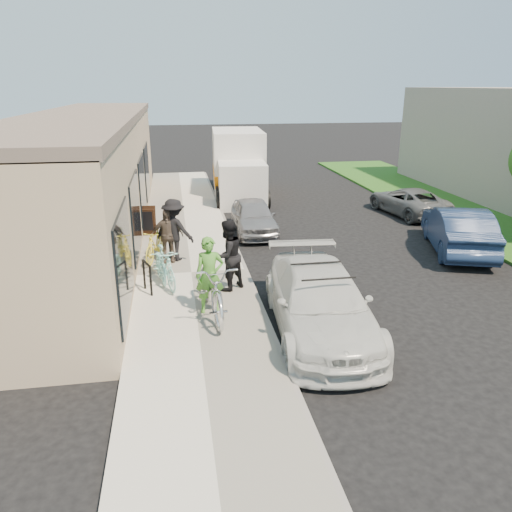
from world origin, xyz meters
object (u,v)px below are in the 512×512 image
sedan_white (320,302)px  woman_rider (210,275)px  moving_truck (238,167)px  cruiser_bike_a (165,267)px  cruiser_bike_c (155,245)px  far_car_blue (458,229)px  man_standing (228,255)px  far_car_gray (408,201)px  sedan_silver (254,216)px  sandwich_board (147,221)px  bystander_a (174,230)px  bystander_b (167,236)px  cruiser_bike_b (161,263)px  bike_rack (147,274)px  tandem_bike (212,287)px

sedan_white → woman_rider: (-2.27, 1.11, 0.33)m
moving_truck → cruiser_bike_a: 12.13m
sedan_white → cruiser_bike_c: (-3.60, 4.93, -0.07)m
far_car_blue → woman_rider: (-8.26, -3.58, 0.31)m
cruiser_bike_a → man_standing: bearing=-33.8°
far_car_blue → moving_truck: bearing=-41.3°
sedan_white → far_car_gray: 11.62m
sedan_silver → sedan_white: bearing=-88.0°
sedan_white → sandwich_board: bearing=121.7°
bystander_a → bystander_b: (-0.21, -0.12, -0.13)m
bystander_b → bystander_a: bearing=28.8°
cruiser_bike_b → bystander_a: (0.39, 1.50, 0.49)m
sedan_silver → bike_rack: bearing=-123.0°
sedan_silver → bystander_b: bearing=-134.2°
sedan_silver → cruiser_bike_c: (-3.44, -2.93, 0.03)m
tandem_bike → cruiser_bike_c: tandem_bike is taller
far_car_gray → tandem_bike: tandem_bike is taller
sandwich_board → bystander_a: bystander_a is taller
woman_rider → cruiser_bike_a: size_ratio=1.03×
far_car_blue → woman_rider: size_ratio=2.49×
cruiser_bike_c → cruiser_bike_a: bearing=-63.7°
sedan_white → cruiser_bike_c: bearing=130.6°
sandwich_board → bystander_a: size_ratio=0.53×
bike_rack → bystander_a: bystander_a is taller
sedan_white → moving_truck: bearing=93.8°
sandwich_board → moving_truck: (4.13, 6.75, 0.71)m
sandwich_board → sedan_silver: 3.81m
far_car_gray → cruiser_bike_c: 11.21m
cruiser_bike_a → bystander_b: 1.94m
sandwich_board → moving_truck: size_ratio=0.15×
man_standing → woman_rider: bearing=31.2°
sedan_silver → bystander_a: size_ratio=1.94×
sedan_silver → bystander_b: 4.37m
sedan_white → tandem_bike: 2.43m
sandwich_board → sedan_silver: size_ratio=0.27×
tandem_bike → bystander_a: size_ratio=1.36×
far_car_gray → bike_rack: bearing=26.0°
far_car_gray → tandem_bike: bearing=36.0°
far_car_blue → tandem_bike: 9.04m
sedan_white → man_standing: 2.96m
far_car_gray → tandem_bike: (-8.87, -8.59, 0.26)m
far_car_blue → bystander_b: bearing=17.3°
sedan_white → moving_truck: moving_truck is taller
moving_truck → bystander_a: 10.09m
cruiser_bike_b → cruiser_bike_c: bearing=88.1°
woman_rider → sandwich_board: bearing=106.8°
tandem_bike → bystander_a: bearing=95.6°
far_car_gray → bystander_a: size_ratio=2.16×
far_car_gray → bystander_a: (-9.65, -4.64, 0.52)m
sandwich_board → far_car_blue: size_ratio=0.22×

